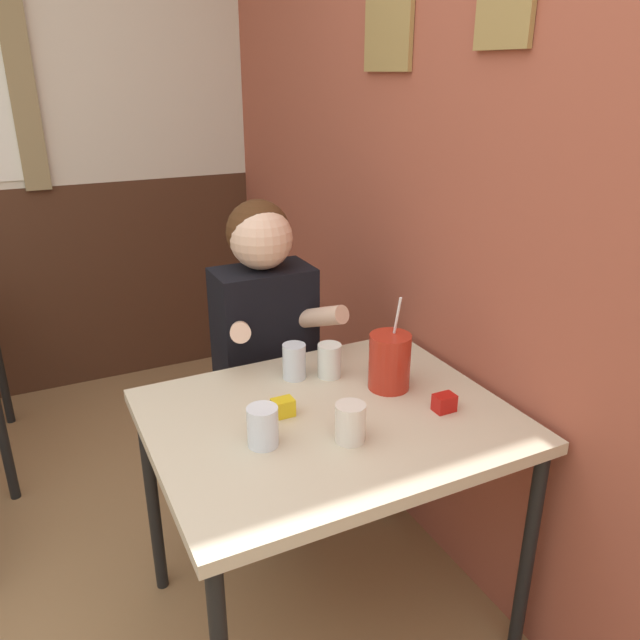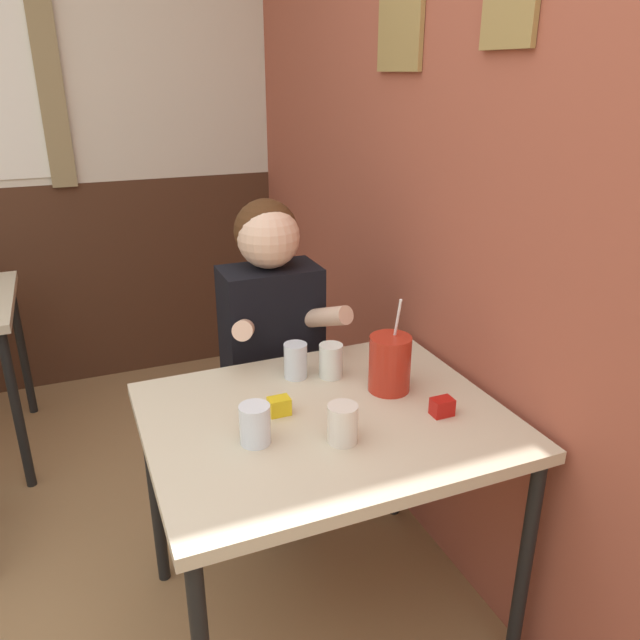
% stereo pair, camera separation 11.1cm
% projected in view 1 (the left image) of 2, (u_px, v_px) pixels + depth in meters
% --- Properties ---
extents(brick_wall_right, '(0.08, 4.46, 2.70)m').
position_uv_depth(brick_wall_right, '(358.00, 150.00, 2.43)').
color(brick_wall_right, '#9E4C38').
rests_on(brick_wall_right, ground_plane).
extents(main_table, '(0.98, 0.80, 0.74)m').
position_uv_depth(main_table, '(329.00, 435.00, 1.77)').
color(main_table, beige).
rests_on(main_table, ground_plane).
extents(person_seated, '(0.42, 0.41, 1.24)m').
position_uv_depth(person_seated, '(265.00, 360.00, 2.25)').
color(person_seated, black).
rests_on(person_seated, ground_plane).
extents(cocktail_pitcher, '(0.12, 0.12, 0.29)m').
position_uv_depth(cocktail_pitcher, '(390.00, 362.00, 1.86)').
color(cocktail_pitcher, '#B22819').
rests_on(cocktail_pitcher, main_table).
extents(glass_near_pitcher, '(0.08, 0.08, 0.11)m').
position_uv_depth(glass_near_pitcher, '(263.00, 426.00, 1.58)').
color(glass_near_pitcher, silver).
rests_on(glass_near_pitcher, main_table).
extents(glass_center, '(0.07, 0.07, 0.11)m').
position_uv_depth(glass_center, '(329.00, 360.00, 1.94)').
color(glass_center, silver).
rests_on(glass_center, main_table).
extents(glass_far_side, '(0.08, 0.08, 0.10)m').
position_uv_depth(glass_far_side, '(350.00, 423.00, 1.60)').
color(glass_far_side, silver).
rests_on(glass_far_side, main_table).
extents(glass_by_brick, '(0.07, 0.07, 0.11)m').
position_uv_depth(glass_by_brick, '(294.00, 361.00, 1.93)').
color(glass_by_brick, silver).
rests_on(glass_by_brick, main_table).
extents(condiment_ketchup, '(0.06, 0.04, 0.05)m').
position_uv_depth(condiment_ketchup, '(444.00, 403.00, 1.75)').
color(condiment_ketchup, '#B7140F').
rests_on(condiment_ketchup, main_table).
extents(condiment_mustard, '(0.06, 0.04, 0.05)m').
position_uv_depth(condiment_mustard, '(283.00, 407.00, 1.73)').
color(condiment_mustard, yellow).
rests_on(condiment_mustard, main_table).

